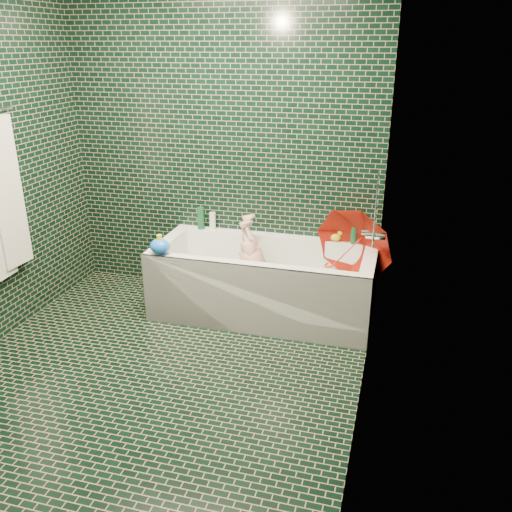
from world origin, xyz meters
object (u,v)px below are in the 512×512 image
(child, at_px, (258,274))
(rubber_duck, at_px, (336,236))
(bathtub, at_px, (263,289))
(bath_toy, at_px, (160,246))
(umbrella, at_px, (348,251))

(child, height_order, rubber_duck, rubber_duck)
(child, bearing_deg, rubber_duck, 108.43)
(bathtub, relative_size, child, 1.84)
(child, height_order, bath_toy, bath_toy)
(rubber_duck, bearing_deg, bathtub, -159.83)
(child, distance_m, rubber_duck, 0.69)
(child, bearing_deg, umbrella, 85.50)
(bathtub, height_order, umbrella, umbrella)
(umbrella, xyz_separation_m, rubber_duck, (-0.12, 0.24, 0.02))
(rubber_duck, distance_m, bath_toy, 1.38)
(child, relative_size, umbrella, 1.56)
(umbrella, bearing_deg, rubber_duck, 138.89)
(bathtub, height_order, rubber_duck, rubber_duck)
(bath_toy, bearing_deg, bathtub, 45.94)
(umbrella, xyz_separation_m, bath_toy, (-1.34, -0.40, 0.05))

